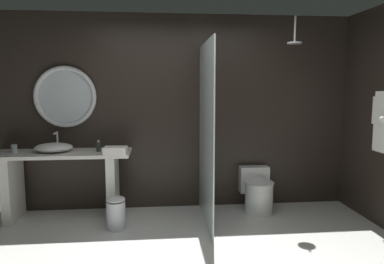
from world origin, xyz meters
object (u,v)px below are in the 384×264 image
Objects in this scene: tumbler_cup at (14,148)px; folded_hand_towel at (115,150)px; waste_bin at (116,213)px; vessel_sink at (54,147)px; soap_dispenser at (98,147)px; round_wall_mirror at (65,97)px; toilet at (257,191)px; rain_shower_head at (295,40)px.

folded_hand_towel is at bearing -10.17° from tumbler_cup.
waste_bin is 1.42× the size of folded_hand_towel.
vessel_sink is 1.14m from waste_bin.
folded_hand_towel is (0.23, -0.17, -0.02)m from soap_dispenser.
toilet is (2.50, -0.24, -1.26)m from round_wall_mirror.
folded_hand_towel is (-1.82, -0.21, 0.63)m from toilet.
toilet is 1.86m from waste_bin.
soap_dispenser is 0.86m from waste_bin.
toilet reaches higher than waste_bin.
toilet is at bearing 0.42° from vessel_sink.
tumbler_cup is at bearing 176.28° from vessel_sink.
toilet is at bearing 1.09° from soap_dispenser.
tumbler_cup is 1.28m from folded_hand_towel.
tumbler_cup is 3.14m from toilet.
rain_shower_head is at bearing -3.59° from vessel_sink.
soap_dispenser reaches higher than folded_hand_towel.
round_wall_mirror reaches higher than soap_dispenser.
vessel_sink is at bearing 176.41° from rain_shower_head.
tumbler_cup is at bearing 176.39° from rain_shower_head.
rain_shower_head is (2.86, -0.45, 0.69)m from round_wall_mirror.
toilet is (2.60, 0.02, -0.64)m from vessel_sink.
toilet is (-0.36, 0.20, -1.95)m from rain_shower_head.
soap_dispenser is (1.03, -0.05, 0.01)m from tumbler_cup.
vessel_sink is 0.58× the size of round_wall_mirror.
tumbler_cup is 0.88m from round_wall_mirror.
vessel_sink is 3.22× the size of soap_dispenser.
toilet is (3.08, -0.01, -0.63)m from tumbler_cup.
folded_hand_towel is (0.77, -0.19, -0.01)m from vessel_sink.
waste_bin is (-2.17, -0.24, -2.02)m from rain_shower_head.
rain_shower_head is 0.59× the size of toilet.
vessel_sink reaches higher than folded_hand_towel.
folded_hand_towel is at bearing 93.49° from waste_bin.
tumbler_cup is 0.29× the size of rain_shower_head.
round_wall_mirror is (-0.45, 0.28, 0.61)m from soap_dispenser.
waste_bin is (1.27, -0.46, -0.70)m from tumbler_cup.
vessel_sink is 1.69× the size of folded_hand_towel.
soap_dispenser is at bearing -2.85° from tumbler_cup.
soap_dispenser is at bearing 142.54° from folded_hand_towel.
soap_dispenser reaches higher than tumbler_cup.
rain_shower_head is 0.86× the size of waste_bin.
tumbler_cup reaches higher than waste_bin.
waste_bin is at bearing -19.81° from tumbler_cup.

